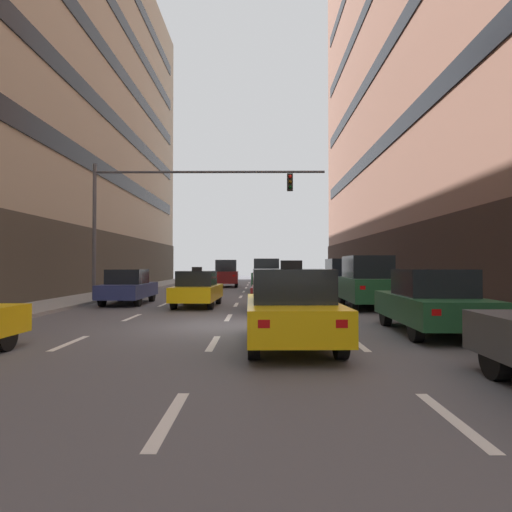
% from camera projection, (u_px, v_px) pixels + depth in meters
% --- Properties ---
extents(ground_plane, '(120.00, 120.00, 0.00)m').
position_uv_depth(ground_plane, '(224.00, 326.00, 13.22)').
color(ground_plane, '#515156').
extents(sidewalk_right, '(2.75, 80.00, 0.14)m').
position_uv_depth(sidewalk_right, '(494.00, 324.00, 13.16)').
color(sidewalk_right, gray).
rests_on(sidewalk_right, ground).
extents(lane_stripe_l1_s3, '(0.16, 2.00, 0.01)m').
position_uv_depth(lane_stripe_l1_s3, '(70.00, 343.00, 10.25)').
color(lane_stripe_l1_s3, silver).
rests_on(lane_stripe_l1_s3, ground).
extents(lane_stripe_l1_s4, '(0.16, 2.00, 0.01)m').
position_uv_depth(lane_stripe_l1_s4, '(132.00, 317.00, 15.25)').
color(lane_stripe_l1_s4, silver).
rests_on(lane_stripe_l1_s4, ground).
extents(lane_stripe_l1_s5, '(0.16, 2.00, 0.01)m').
position_uv_depth(lane_stripe_l1_s5, '(163.00, 305.00, 20.25)').
color(lane_stripe_l1_s5, silver).
rests_on(lane_stripe_l1_s5, ground).
extents(lane_stripe_l1_s6, '(0.16, 2.00, 0.01)m').
position_uv_depth(lane_stripe_l1_s6, '(182.00, 297.00, 25.24)').
color(lane_stripe_l1_s6, silver).
rests_on(lane_stripe_l1_s6, ground).
extents(lane_stripe_l1_s7, '(0.16, 2.00, 0.01)m').
position_uv_depth(lane_stripe_l1_s7, '(195.00, 292.00, 30.24)').
color(lane_stripe_l1_s7, silver).
rests_on(lane_stripe_l1_s7, ground).
extents(lane_stripe_l1_s8, '(0.16, 2.00, 0.01)m').
position_uv_depth(lane_stripe_l1_s8, '(204.00, 288.00, 35.24)').
color(lane_stripe_l1_s8, silver).
rests_on(lane_stripe_l1_s8, ground).
extents(lane_stripe_l1_s9, '(0.16, 2.00, 0.01)m').
position_uv_depth(lane_stripe_l1_s9, '(211.00, 285.00, 40.24)').
color(lane_stripe_l1_s9, silver).
rests_on(lane_stripe_l1_s9, ground).
extents(lane_stripe_l1_s10, '(0.16, 2.00, 0.01)m').
position_uv_depth(lane_stripe_l1_s10, '(216.00, 283.00, 45.24)').
color(lane_stripe_l1_s10, silver).
rests_on(lane_stripe_l1_s10, ground).
extents(lane_stripe_l2_s2, '(0.16, 2.00, 0.01)m').
position_uv_depth(lane_stripe_l2_s2, '(169.00, 418.00, 5.22)').
color(lane_stripe_l2_s2, silver).
rests_on(lane_stripe_l2_s2, ground).
extents(lane_stripe_l2_s3, '(0.16, 2.00, 0.01)m').
position_uv_depth(lane_stripe_l2_s3, '(213.00, 343.00, 10.22)').
color(lane_stripe_l2_s3, silver).
rests_on(lane_stripe_l2_s3, ground).
extents(lane_stripe_l2_s4, '(0.16, 2.00, 0.01)m').
position_uv_depth(lane_stripe_l2_s4, '(228.00, 318.00, 15.22)').
color(lane_stripe_l2_s4, silver).
rests_on(lane_stripe_l2_s4, ground).
extents(lane_stripe_l2_s5, '(0.16, 2.00, 0.01)m').
position_uv_depth(lane_stripe_l2_s5, '(236.00, 305.00, 20.22)').
color(lane_stripe_l2_s5, silver).
rests_on(lane_stripe_l2_s5, ground).
extents(lane_stripe_l2_s6, '(0.16, 2.00, 0.01)m').
position_uv_depth(lane_stripe_l2_s6, '(241.00, 297.00, 25.22)').
color(lane_stripe_l2_s6, silver).
rests_on(lane_stripe_l2_s6, ground).
extents(lane_stripe_l2_s7, '(0.16, 2.00, 0.01)m').
position_uv_depth(lane_stripe_l2_s7, '(244.00, 292.00, 30.22)').
color(lane_stripe_l2_s7, silver).
rests_on(lane_stripe_l2_s7, ground).
extents(lane_stripe_l2_s8, '(0.16, 2.00, 0.01)m').
position_uv_depth(lane_stripe_l2_s8, '(246.00, 288.00, 35.22)').
color(lane_stripe_l2_s8, silver).
rests_on(lane_stripe_l2_s8, ground).
extents(lane_stripe_l2_s9, '(0.16, 2.00, 0.01)m').
position_uv_depth(lane_stripe_l2_s9, '(248.00, 285.00, 40.21)').
color(lane_stripe_l2_s9, silver).
rests_on(lane_stripe_l2_s9, ground).
extents(lane_stripe_l2_s10, '(0.16, 2.00, 0.01)m').
position_uv_depth(lane_stripe_l2_s10, '(249.00, 283.00, 45.21)').
color(lane_stripe_l2_s10, silver).
rests_on(lane_stripe_l2_s10, ground).
extents(lane_stripe_l3_s2, '(0.16, 2.00, 0.01)m').
position_uv_depth(lane_stripe_l3_s2, '(452.00, 419.00, 5.20)').
color(lane_stripe_l3_s2, silver).
rests_on(lane_stripe_l3_s2, ground).
extents(lane_stripe_l3_s3, '(0.16, 2.00, 0.01)m').
position_uv_depth(lane_stripe_l3_s3, '(358.00, 343.00, 10.20)').
color(lane_stripe_l3_s3, silver).
rests_on(lane_stripe_l3_s3, ground).
extents(lane_stripe_l3_s4, '(0.16, 2.00, 0.01)m').
position_uv_depth(lane_stripe_l3_s4, '(325.00, 318.00, 15.19)').
color(lane_stripe_l3_s4, silver).
rests_on(lane_stripe_l3_s4, ground).
extents(lane_stripe_l3_s5, '(0.16, 2.00, 0.01)m').
position_uv_depth(lane_stripe_l3_s5, '(309.00, 305.00, 20.19)').
color(lane_stripe_l3_s5, silver).
rests_on(lane_stripe_l3_s5, ground).
extents(lane_stripe_l3_s6, '(0.16, 2.00, 0.01)m').
position_uv_depth(lane_stripe_l3_s6, '(299.00, 297.00, 25.19)').
color(lane_stripe_l3_s6, silver).
rests_on(lane_stripe_l3_s6, ground).
extents(lane_stripe_l3_s7, '(0.16, 2.00, 0.01)m').
position_uv_depth(lane_stripe_l3_s7, '(293.00, 292.00, 30.19)').
color(lane_stripe_l3_s7, silver).
rests_on(lane_stripe_l3_s7, ground).
extents(lane_stripe_l3_s8, '(0.16, 2.00, 0.01)m').
position_uv_depth(lane_stripe_l3_s8, '(288.00, 288.00, 35.19)').
color(lane_stripe_l3_s8, silver).
rests_on(lane_stripe_l3_s8, ground).
extents(lane_stripe_l3_s9, '(0.16, 2.00, 0.01)m').
position_uv_depth(lane_stripe_l3_s9, '(284.00, 285.00, 40.19)').
color(lane_stripe_l3_s9, silver).
rests_on(lane_stripe_l3_s9, ground).
extents(lane_stripe_l3_s10, '(0.16, 2.00, 0.01)m').
position_uv_depth(lane_stripe_l3_s10, '(282.00, 283.00, 45.19)').
color(lane_stripe_l3_s10, silver).
rests_on(lane_stripe_l3_s10, ground).
extents(car_driving_0, '(1.90, 4.44, 1.66)m').
position_uv_depth(car_driving_0, '(275.00, 289.00, 18.16)').
color(car_driving_0, black).
rests_on(car_driving_0, ground).
extents(car_driving_1, '(2.14, 4.74, 2.26)m').
position_uv_depth(car_driving_1, '(267.00, 275.00, 30.91)').
color(car_driving_1, black).
rests_on(car_driving_1, ground).
extents(taxi_driving_2, '(2.03, 4.65, 1.92)m').
position_uv_depth(taxi_driving_2, '(291.00, 308.00, 9.85)').
color(taxi_driving_2, black).
rests_on(taxi_driving_2, ground).
extents(taxi_driving_3, '(1.88, 4.22, 1.73)m').
position_uv_depth(taxi_driving_3, '(197.00, 289.00, 19.25)').
color(taxi_driving_3, black).
rests_on(taxi_driving_3, ground).
extents(car_driving_4, '(1.85, 4.33, 1.62)m').
position_uv_depth(car_driving_4, '(128.00, 287.00, 20.59)').
color(car_driving_4, black).
rests_on(car_driving_4, ground).
extents(car_driving_6, '(2.11, 4.70, 2.24)m').
position_uv_depth(car_driving_6, '(226.00, 273.00, 36.82)').
color(car_driving_6, black).
rests_on(car_driving_6, ground).
extents(car_parked_1, '(2.04, 4.61, 1.71)m').
position_uv_depth(car_parked_1, '(431.00, 302.00, 11.72)').
color(car_parked_1, black).
rests_on(car_parked_1, ground).
extents(car_parked_2, '(1.98, 4.58, 2.20)m').
position_uv_depth(car_parked_2, '(367.00, 282.00, 18.71)').
color(car_parked_2, black).
rests_on(car_parked_2, ground).
extents(car_parked_3, '(1.90, 4.47, 2.15)m').
position_uv_depth(car_parked_3, '(343.00, 279.00, 23.96)').
color(car_parked_3, black).
rests_on(car_parked_3, ground).
extents(traffic_signal_0, '(11.45, 0.35, 6.69)m').
position_uv_depth(traffic_signal_0, '(167.00, 202.00, 21.75)').
color(traffic_signal_0, '#4C4C51').
rests_on(traffic_signal_0, sidewalk_left).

